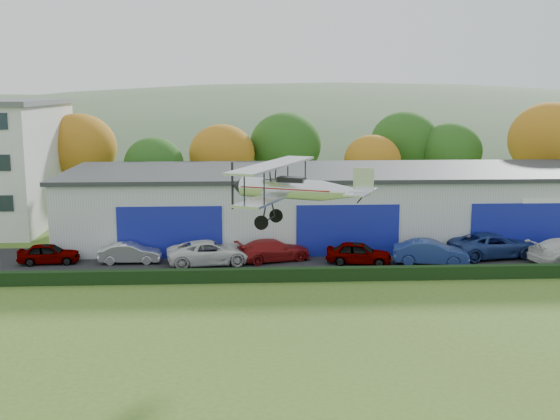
{
  "coord_description": "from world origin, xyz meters",
  "views": [
    {
      "loc": [
        -2.03,
        -23.22,
        11.4
      ],
      "look_at": [
        -0.16,
        11.69,
        5.13
      ],
      "focal_mm": 43.97,
      "sensor_mm": 36.0,
      "label": 1
    }
  ],
  "objects_px": {
    "car_5": "(431,252)",
    "car_2": "(210,253)",
    "biplane": "(293,187)",
    "car_0": "(49,253)",
    "car_1": "(130,253)",
    "car_4": "(359,253)",
    "hangar": "(336,204)",
    "car_6": "(494,245)",
    "car_3": "(273,250)"
  },
  "relations": [
    {
      "from": "hangar",
      "to": "biplane",
      "type": "bearing_deg",
      "value": -103.81
    },
    {
      "from": "hangar",
      "to": "car_0",
      "type": "height_order",
      "value": "hangar"
    },
    {
      "from": "car_3",
      "to": "biplane",
      "type": "xyz_separation_m",
      "value": [
        0.43,
        -11.98,
        5.95
      ]
    },
    {
      "from": "car_2",
      "to": "car_5",
      "type": "relative_size",
      "value": 1.15
    },
    {
      "from": "car_5",
      "to": "biplane",
      "type": "relative_size",
      "value": 0.61
    },
    {
      "from": "car_2",
      "to": "car_3",
      "type": "relative_size",
      "value": 1.12
    },
    {
      "from": "car_6",
      "to": "car_3",
      "type": "bearing_deg",
      "value": 80.22
    },
    {
      "from": "car_2",
      "to": "car_6",
      "type": "xyz_separation_m",
      "value": [
        19.09,
        0.85,
        0.06
      ]
    },
    {
      "from": "car_1",
      "to": "car_5",
      "type": "xyz_separation_m",
      "value": [
        19.58,
        -1.43,
        0.13
      ]
    },
    {
      "from": "car_0",
      "to": "car_6",
      "type": "height_order",
      "value": "car_6"
    },
    {
      "from": "hangar",
      "to": "car_1",
      "type": "distance_m",
      "value": 16.25
    },
    {
      "from": "car_2",
      "to": "car_1",
      "type": "bearing_deg",
      "value": 73.35
    },
    {
      "from": "car_1",
      "to": "car_2",
      "type": "bearing_deg",
      "value": -96.79
    },
    {
      "from": "car_2",
      "to": "car_5",
      "type": "bearing_deg",
      "value": -103.21
    },
    {
      "from": "car_1",
      "to": "car_5",
      "type": "distance_m",
      "value": 19.63
    },
    {
      "from": "hangar",
      "to": "car_6",
      "type": "xyz_separation_m",
      "value": [
        9.84,
        -6.84,
        -1.78
      ]
    },
    {
      "from": "car_0",
      "to": "car_3",
      "type": "height_order",
      "value": "car_3"
    },
    {
      "from": "car_5",
      "to": "biplane",
      "type": "height_order",
      "value": "biplane"
    },
    {
      "from": "car_3",
      "to": "car_1",
      "type": "bearing_deg",
      "value": 72.48
    },
    {
      "from": "car_0",
      "to": "car_2",
      "type": "relative_size",
      "value": 0.7
    },
    {
      "from": "car_6",
      "to": "biplane",
      "type": "height_order",
      "value": "biplane"
    },
    {
      "from": "car_2",
      "to": "biplane",
      "type": "bearing_deg",
      "value": -167.89
    },
    {
      "from": "car_3",
      "to": "car_6",
      "type": "relative_size",
      "value": 0.83
    },
    {
      "from": "car_2",
      "to": "biplane",
      "type": "height_order",
      "value": "biplane"
    },
    {
      "from": "hangar",
      "to": "car_2",
      "type": "relative_size",
      "value": 7.32
    },
    {
      "from": "car_6",
      "to": "biplane",
      "type": "distance_m",
      "value": 19.81
    },
    {
      "from": "car_2",
      "to": "hangar",
      "type": "bearing_deg",
      "value": -60.23
    },
    {
      "from": "car_0",
      "to": "car_4",
      "type": "height_order",
      "value": "car_4"
    },
    {
      "from": "car_1",
      "to": "car_2",
      "type": "distance_m",
      "value": 5.29
    },
    {
      "from": "car_1",
      "to": "car_3",
      "type": "xyz_separation_m",
      "value": [
        9.41,
        0.05,
        0.06
      ]
    },
    {
      "from": "car_2",
      "to": "biplane",
      "type": "xyz_separation_m",
      "value": [
        4.58,
        -11.31,
        5.9
      ]
    },
    {
      "from": "car_1",
      "to": "car_5",
      "type": "relative_size",
      "value": 0.83
    },
    {
      "from": "car_1",
      "to": "car_3",
      "type": "relative_size",
      "value": 0.81
    },
    {
      "from": "car_2",
      "to": "car_4",
      "type": "xyz_separation_m",
      "value": [
        9.68,
        -0.4,
        -0.05
      ]
    },
    {
      "from": "car_0",
      "to": "car_5",
      "type": "relative_size",
      "value": 0.81
    },
    {
      "from": "hangar",
      "to": "biplane",
      "type": "xyz_separation_m",
      "value": [
        -4.67,
        -18.99,
        4.07
      ]
    },
    {
      "from": "car_5",
      "to": "car_0",
      "type": "bearing_deg",
      "value": 97.04
    },
    {
      "from": "car_0",
      "to": "car_1",
      "type": "relative_size",
      "value": 0.98
    },
    {
      "from": "car_3",
      "to": "car_6",
      "type": "distance_m",
      "value": 14.94
    },
    {
      "from": "biplane",
      "to": "car_0",
      "type": "bearing_deg",
      "value": 165.71
    },
    {
      "from": "car_3",
      "to": "car_5",
      "type": "relative_size",
      "value": 1.03
    },
    {
      "from": "car_1",
      "to": "car_4",
      "type": "xyz_separation_m",
      "value": [
        14.93,
        -1.02,
        0.06
      ]
    },
    {
      "from": "car_0",
      "to": "biplane",
      "type": "relative_size",
      "value": 0.49
    },
    {
      "from": "biplane",
      "to": "car_6",
      "type": "bearing_deg",
      "value": 64.2
    },
    {
      "from": "car_5",
      "to": "car_2",
      "type": "bearing_deg",
      "value": 97.37
    },
    {
      "from": "car_2",
      "to": "car_3",
      "type": "bearing_deg",
      "value": -90.78
    },
    {
      "from": "car_0",
      "to": "car_5",
      "type": "distance_m",
      "value": 24.92
    },
    {
      "from": "car_5",
      "to": "car_6",
      "type": "bearing_deg",
      "value": -60.15
    },
    {
      "from": "car_1",
      "to": "hangar",
      "type": "bearing_deg",
      "value": -64.11
    },
    {
      "from": "hangar",
      "to": "car_0",
      "type": "xyz_separation_m",
      "value": [
        -19.8,
        -6.94,
        -1.94
      ]
    }
  ]
}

